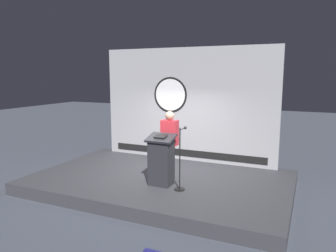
# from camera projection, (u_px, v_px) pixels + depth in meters

# --- Properties ---
(ground_plane) EXTENTS (40.00, 40.00, 0.00)m
(ground_plane) POSITION_uv_depth(u_px,v_px,m) (160.00, 188.00, 8.25)
(ground_plane) COLOR #383D47
(stage_platform) EXTENTS (6.40, 4.00, 0.30)m
(stage_platform) POSITION_uv_depth(u_px,v_px,m) (160.00, 182.00, 8.23)
(stage_platform) COLOR #333338
(stage_platform) RESTS_ON ground
(banner_display) EXTENTS (5.39, 0.12, 3.38)m
(banner_display) POSITION_uv_depth(u_px,v_px,m) (186.00, 105.00, 9.60)
(banner_display) COLOR #9E9EA3
(banner_display) RESTS_ON stage_platform
(podium) EXTENTS (0.64, 0.50, 1.22)m
(podium) POSITION_uv_depth(u_px,v_px,m) (161.00, 160.00, 7.51)
(podium) COLOR #26262B
(podium) RESTS_ON stage_platform
(speaker_person) EXTENTS (0.40, 0.26, 1.71)m
(speaker_person) POSITION_uv_depth(u_px,v_px,m) (170.00, 145.00, 7.90)
(speaker_person) COLOR black
(speaker_person) RESTS_ON stage_platform
(microphone_stand) EXTENTS (0.24, 0.48, 1.43)m
(microphone_stand) POSITION_uv_depth(u_px,v_px,m) (180.00, 168.00, 7.22)
(microphone_stand) COLOR black
(microphone_stand) RESTS_ON stage_platform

